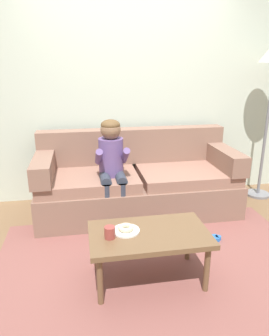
% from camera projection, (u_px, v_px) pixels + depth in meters
% --- Properties ---
extents(ground, '(10.00, 10.00, 0.00)m').
position_uv_depth(ground, '(151.00, 248.00, 2.94)').
color(ground, brown).
extents(wall_back, '(8.00, 0.10, 2.80)m').
position_uv_depth(wall_back, '(127.00, 85.00, 3.81)').
color(wall_back, beige).
rests_on(wall_back, ground).
extents(area_rug, '(2.74, 1.79, 0.01)m').
position_uv_depth(area_rug, '(157.00, 264.00, 2.70)').
color(area_rug, brown).
rests_on(area_rug, ground).
extents(couch, '(2.22, 0.90, 0.91)m').
position_uv_depth(couch, '(137.00, 183.00, 3.63)').
color(couch, '#846051').
rests_on(couch, ground).
extents(coffee_table, '(0.91, 0.53, 0.43)m').
position_uv_depth(coffee_table, '(149.00, 238.00, 2.39)').
color(coffee_table, brown).
rests_on(coffee_table, ground).
extents(person_child, '(0.34, 0.58, 1.10)m').
position_uv_depth(person_child, '(112.00, 162.00, 3.28)').
color(person_child, '#664C84').
rests_on(person_child, ground).
extents(plate, '(0.21, 0.21, 0.01)m').
position_uv_depth(plate, '(126.00, 231.00, 2.39)').
color(plate, white).
rests_on(plate, coffee_table).
extents(donut, '(0.16, 0.16, 0.04)m').
position_uv_depth(donut, '(126.00, 228.00, 2.38)').
color(donut, beige).
rests_on(donut, plate).
extents(mug, '(0.08, 0.08, 0.09)m').
position_uv_depth(mug, '(110.00, 232.00, 2.29)').
color(mug, '#993D38').
rests_on(mug, coffee_table).
extents(toy_controller, '(0.23, 0.09, 0.05)m').
position_uv_depth(toy_controller, '(210.00, 239.00, 3.05)').
color(toy_controller, blue).
rests_on(toy_controller, ground).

